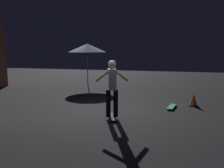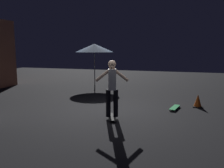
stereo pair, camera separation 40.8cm
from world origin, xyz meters
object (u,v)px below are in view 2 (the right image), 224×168
patio_umbrella (94,48)px  skater (112,84)px  skateboard_spare (175,108)px  skateboard_ridden (112,117)px  traffic_cone (198,101)px

patio_umbrella → skater: patio_umbrella is taller
patio_umbrella → skater: size_ratio=1.38×
skateboard_spare → skateboard_ridden: bearing=133.5°
skateboard_spare → skater: (-1.67, 1.76, 0.98)m
skater → traffic_cone: (2.21, -2.54, -0.83)m
skateboard_spare → traffic_cone: size_ratio=1.75×
skateboard_spare → skater: 2.62m
patio_umbrella → traffic_cone: bearing=-124.5°
skateboard_spare → skater: skater is taller
patio_umbrella → skater: bearing=-154.8°
traffic_cone → skater: bearing=131.0°
patio_umbrella → skater: 6.54m
patio_umbrella → skateboard_spare: bearing=-132.8°
skateboard_spare → skater: bearing=133.5°
skater → patio_umbrella: bearing=25.2°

